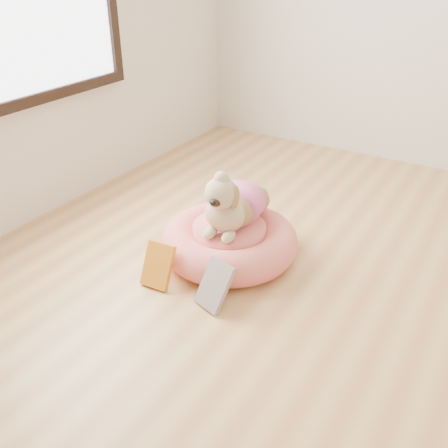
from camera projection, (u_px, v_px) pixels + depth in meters
The scene contains 5 objects.
floor at pixel (357, 385), 1.80m from camera, with size 4.50×4.50×0.00m, color tan.
pet_bed at pixel (229, 241), 2.50m from camera, with size 0.69×0.69×0.18m.
dog at pixel (233, 194), 2.38m from camera, with size 0.32×0.46×0.34m, color brown, non-canonical shape.
book_yellow at pixel (158, 265), 2.29m from camera, with size 0.14×0.03×0.21m, color gold.
book_white at pixel (215, 285), 2.15m from camera, with size 0.14×0.02×0.22m, color white.
Camera 1 is at (0.26, -1.35, 1.38)m, focal length 40.00 mm.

